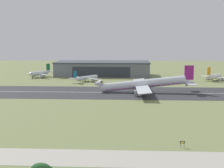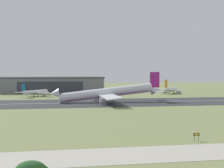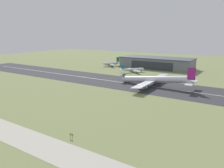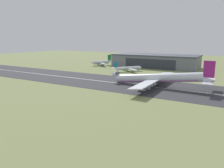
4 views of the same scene
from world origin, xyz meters
The scene contains 10 objects.
ground_plane centered at (0.00, 59.16, 0.00)m, with size 633.33×633.33×0.00m, color #7A8451.
runway_strip centered at (0.00, 118.31, 0.03)m, with size 393.33×41.17×0.06m, color #333338.
runway_centreline centered at (0.00, 118.31, 0.07)m, with size 353.99×0.70×0.01m, color silver.
taxiway_road centered at (0.00, 22.18, 0.03)m, with size 294.99×11.39×0.05m, color #B2AD9E.
hangar_building centered at (-26.01, 199.66, 5.70)m, with size 75.52×29.76×11.37m.
airplane_landing centered at (3.36, 119.97, 4.59)m, with size 56.74×53.97×15.03m.
airplane_parked_west centered at (-73.37, 183.35, 3.20)m, with size 21.11×21.27×10.16m.
airplane_parked_centre centered at (56.31, 172.75, 2.76)m, with size 19.15×19.59×9.78m.
airplane_parked_east centered at (-34.25, 161.79, 2.69)m, with size 21.49×23.41×8.08m.
runway_sign centered at (9.65, 31.06, 1.32)m, with size 1.38×0.14×1.79m.
Camera 1 is at (-5.28, -51.53, 29.33)m, focal length 50.00 mm.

